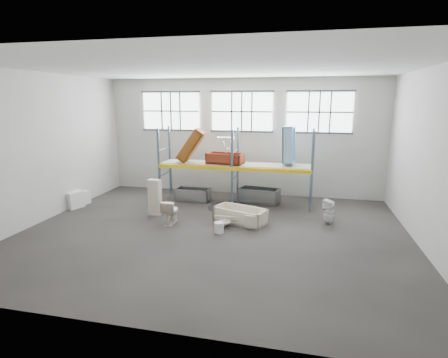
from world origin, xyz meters
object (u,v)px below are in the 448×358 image
(steel_tub_right, at_px, (259,195))
(bucket, at_px, (219,228))
(carton_near, at_px, (72,199))
(rust_tub_flat, at_px, (225,158))
(steel_tub_left, at_px, (193,194))
(bathtub_beige, at_px, (240,215))
(blue_tub_upright, at_px, (289,145))
(toilet_beige, at_px, (171,212))
(cistern_tall, at_px, (155,197))
(toilet_white, at_px, (329,212))

(steel_tub_right, height_order, bucket, steel_tub_right)
(carton_near, bearing_deg, rust_tub_flat, 19.22)
(steel_tub_left, relative_size, rust_tub_flat, 0.96)
(bathtub_beige, distance_m, bucket, 1.21)
(rust_tub_flat, xyz_separation_m, blue_tub_upright, (2.47, 0.21, 0.58))
(blue_tub_upright, relative_size, bucket, 4.16)
(blue_tub_upright, bearing_deg, steel_tub_left, -176.59)
(toilet_beige, xyz_separation_m, cistern_tall, (-0.88, 0.75, 0.24))
(cistern_tall, relative_size, blue_tub_upright, 0.92)
(cistern_tall, height_order, steel_tub_left, cistern_tall)
(blue_tub_upright, bearing_deg, bathtub_beige, -119.60)
(steel_tub_left, height_order, blue_tub_upright, blue_tub_upright)
(bathtub_beige, relative_size, cistern_tall, 1.34)
(toilet_beige, distance_m, toilet_white, 5.34)
(cistern_tall, height_order, toilet_white, cistern_tall)
(steel_tub_left, relative_size, steel_tub_right, 0.87)
(bathtub_beige, bearing_deg, bucket, -93.62)
(bathtub_beige, relative_size, bucket, 5.11)
(toilet_white, bearing_deg, rust_tub_flat, -89.22)
(toilet_beige, xyz_separation_m, rust_tub_flat, (1.24, 2.87, 1.41))
(steel_tub_left, bearing_deg, steel_tub_right, 6.75)
(blue_tub_upright, xyz_separation_m, bucket, (-1.90, -3.60, -2.22))
(bucket, height_order, carton_near, carton_near)
(blue_tub_upright, distance_m, bucket, 4.64)
(carton_near, bearing_deg, bathtub_beige, -2.64)
(toilet_white, relative_size, rust_tub_flat, 0.58)
(steel_tub_right, distance_m, blue_tub_upright, 2.38)
(toilet_beige, bearing_deg, carton_near, -11.46)
(toilet_beige, distance_m, bucket, 1.90)
(steel_tub_left, relative_size, blue_tub_upright, 0.98)
(toilet_beige, xyz_separation_m, steel_tub_right, (2.60, 3.18, -0.12))
(toilet_white, distance_m, carton_near, 9.65)
(bathtub_beige, relative_size, rust_tub_flat, 1.21)
(cistern_tall, height_order, steel_tub_right, cistern_tall)
(bathtub_beige, distance_m, cistern_tall, 3.20)
(blue_tub_upright, bearing_deg, bucket, -117.82)
(bathtub_beige, relative_size, steel_tub_right, 1.09)
(bathtub_beige, bearing_deg, toilet_white, 30.68)
(bathtub_beige, xyz_separation_m, toilet_white, (2.93, 0.56, 0.16))
(steel_tub_left, height_order, steel_tub_right, steel_tub_right)
(steel_tub_left, bearing_deg, bucket, -60.36)
(bathtub_beige, distance_m, steel_tub_right, 2.61)
(bathtub_beige, distance_m, toilet_white, 2.99)
(toilet_beige, relative_size, bucket, 2.40)
(carton_near, bearing_deg, bucket, -12.75)
(carton_near, bearing_deg, cistern_tall, -2.33)
(bucket, xyz_separation_m, carton_near, (-6.24, 1.41, 0.15))
(toilet_white, height_order, rust_tub_flat, rust_tub_flat)
(steel_tub_right, bearing_deg, blue_tub_upright, -4.81)
(bathtub_beige, height_order, carton_near, carton_near)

